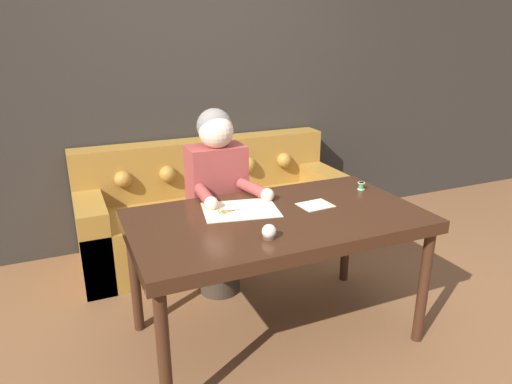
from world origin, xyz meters
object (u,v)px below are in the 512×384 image
dining_table (277,227)px  scissors (230,211)px  person (218,203)px  pin_cushion (269,232)px  thread_spool (361,186)px  couch (214,212)px

dining_table → scissors: (-0.22, 0.15, 0.07)m
person → pin_cushion: person is taller
person → pin_cushion: (-0.03, -0.84, 0.15)m
scissors → pin_cushion: bearing=-82.9°
thread_spool → dining_table: bearing=-165.5°
person → scissors: size_ratio=5.71×
person → scissors: bearing=-99.9°
dining_table → pin_cushion: 0.32m
thread_spool → pin_cushion: bearing=-153.3°
person → thread_spool: person is taller
dining_table → thread_spool: bearing=14.5°
thread_spool → pin_cushion: 0.94m
scissors → dining_table: bearing=-34.6°
couch → thread_spool: size_ratio=46.54×
dining_table → couch: (0.04, 1.24, -0.38)m
dining_table → thread_spool: size_ratio=35.26×
dining_table → person: bearing=103.2°
dining_table → person: person is taller
scissors → pin_cushion: pin_cushion is taller
person → thread_spool: 0.92m
dining_table → thread_spool: 0.70m
dining_table → pin_cushion: (-0.17, -0.25, 0.10)m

